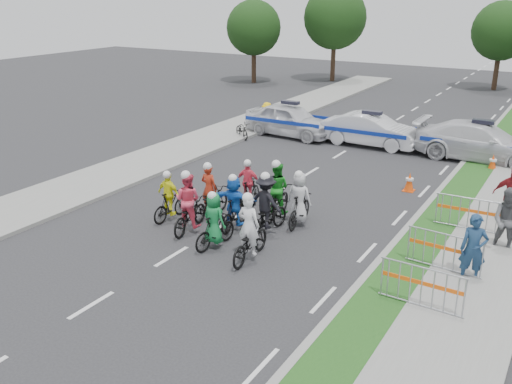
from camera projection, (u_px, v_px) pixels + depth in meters
The scene contains 31 objects.
ground at pixel (172, 257), 15.82m from camera, with size 90.00×90.00×0.00m, color #28282B.
curb_right at pixel (406, 230), 17.41m from camera, with size 0.20×60.00×0.12m, color gray.
grass_strip at pixel (429, 235), 17.08m from camera, with size 1.20×60.00×0.11m, color #1C4717.
sidewalk_right at pixel (492, 248), 16.21m from camera, with size 2.40×60.00×0.13m, color gray.
sidewalk_left at pixel (122, 172), 22.96m from camera, with size 3.00×60.00×0.13m, color gray.
rider_0 at pixel (250, 238), 15.45m from camera, with size 0.80×1.97×1.97m.
rider_1 at pixel (215, 225), 16.18m from camera, with size 0.78×1.69×1.72m.
rider_2 at pixel (189, 209), 17.29m from camera, with size 0.94×1.99×1.95m.
rider_3 at pixel (170, 201), 18.13m from camera, with size 0.85×1.61×1.67m.
rider_4 at pixel (266, 210), 17.11m from camera, with size 1.16×2.00×1.96m.
rider_5 at pixel (234, 206), 17.40m from camera, with size 1.45×1.74×1.80m.
rider_6 at pixel (210, 199), 18.43m from camera, with size 0.68×1.84×1.86m.
rider_7 at pixel (299, 204), 17.69m from camera, with size 0.80×1.77×1.82m.
rider_8 at pixel (277, 196), 18.34m from camera, with size 0.92×1.98×1.95m.
rider_9 at pixel (249, 189), 19.20m from camera, with size 0.89×1.66×1.70m.
police_car_0 at pixel (290, 120), 28.58m from camera, with size 1.90×4.73×1.61m, color silver.
police_car_1 at pixel (371, 130), 26.76m from camera, with size 1.60×4.58×1.51m, color silver.
police_car_2 at pixel (481, 142), 24.49m from camera, with size 2.26×5.56×1.61m, color silver.
spectator_0 at pixel (473, 249), 14.18m from camera, with size 0.66×0.43×1.81m, color navy.
spectator_1 at pixel (509, 222), 15.71m from camera, with size 0.93×0.73×1.92m, color #57585C.
spectator_2 at pixel (511, 196), 17.66m from camera, with size 1.12×0.47×1.91m, color maroon.
marshal_hiviz at pixel (267, 117), 29.33m from camera, with size 1.00×0.58×1.55m, color yellow.
barrier_0 at pixel (421, 289), 12.98m from camera, with size 2.00×0.50×1.12m, color #A5A8AD, non-canonical shape.
barrier_1 at pixel (444, 254), 14.72m from camera, with size 2.00×0.50×1.12m, color #A5A8AD, non-canonical shape.
barrier_2 at pixel (468, 215), 17.21m from camera, with size 2.00×0.50×1.12m, color #A5A8AD, non-canonical shape.
cone_0 at pixel (409, 182), 20.86m from camera, with size 0.40×0.40×0.70m.
cone_1 at pixel (493, 163), 23.17m from camera, with size 0.40×0.40×0.70m.
parked_bike at pixel (242, 130), 28.27m from camera, with size 0.53×1.52×0.80m, color black.
tree_0 at pixel (254, 28), 43.82m from camera, with size 4.20×4.20×6.30m.
tree_3 at pixel (335, 18), 44.43m from camera, with size 4.90×4.90×7.35m.
tree_4 at pixel (502, 31), 40.55m from camera, with size 4.20×4.20×6.30m.
Camera 1 is at (9.29, -11.11, 7.01)m, focal length 40.00 mm.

